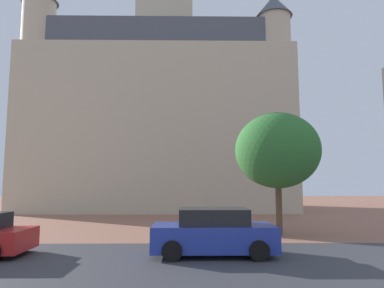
{
  "coord_description": "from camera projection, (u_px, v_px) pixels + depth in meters",
  "views": [
    {
      "loc": [
        -0.4,
        -0.41,
        2.39
      ],
      "look_at": [
        -0.22,
        11.89,
        3.81
      ],
      "focal_mm": 32.47,
      "sensor_mm": 36.0,
      "label": 1
    }
  ],
  "objects": [
    {
      "name": "street_asphalt_strip",
      "position": [
        201.0,
        269.0,
        9.75
      ],
      "size": [
        120.0,
        8.61,
        0.0
      ],
      "primitive_type": "cube",
      "color": "#38383D",
      "rests_on": "ground_plane"
    },
    {
      "name": "car_blue",
      "position": [
        213.0,
        233.0,
        11.72
      ],
      "size": [
        4.11,
        2.04,
        1.56
      ],
      "color": "#23389E",
      "rests_on": "ground_plane"
    },
    {
      "name": "tree_curb_far",
      "position": [
        277.0,
        151.0,
        16.62
      ],
      "size": [
        4.03,
        4.03,
        5.81
      ],
      "color": "brown",
      "rests_on": "ground_plane"
    },
    {
      "name": "landmark_building",
      "position": [
        161.0,
        110.0,
        34.73
      ],
      "size": [
        23.97,
        13.45,
        36.0
      ],
      "color": "beige",
      "rests_on": "ground_plane"
    },
    {
      "name": "ground_plane",
      "position": [
        200.0,
        267.0,
        10.08
      ],
      "size": [
        120.0,
        120.0,
        0.0
      ],
      "primitive_type": "plane",
      "color": "#93604C"
    }
  ]
}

